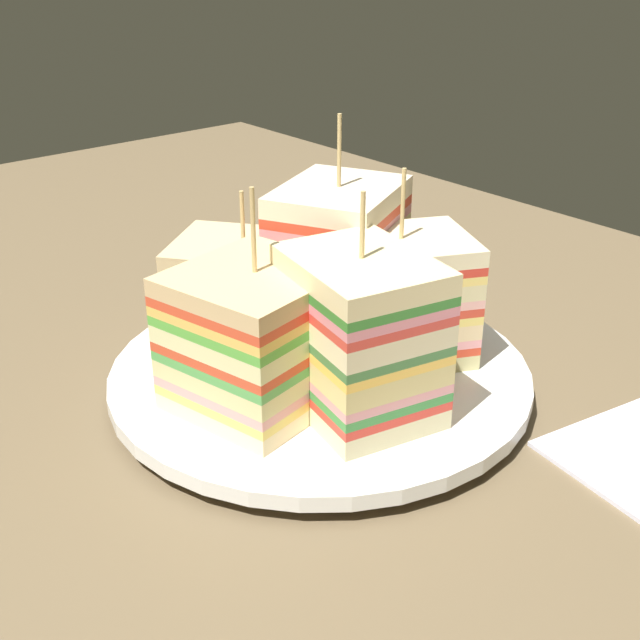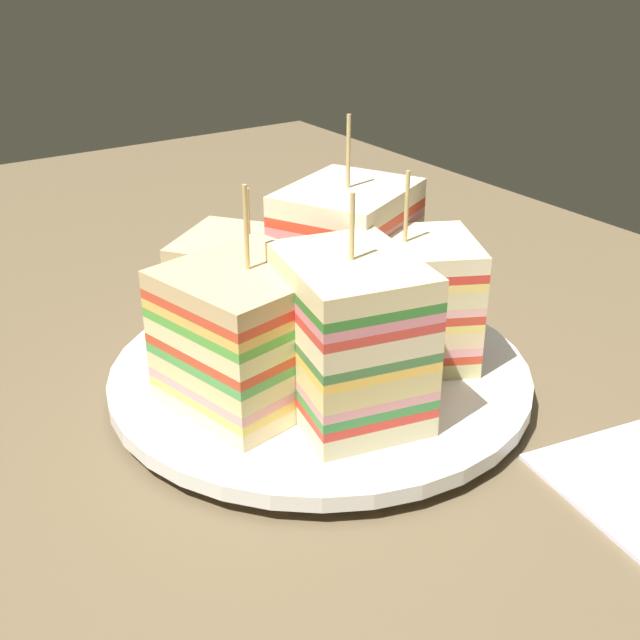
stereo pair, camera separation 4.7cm
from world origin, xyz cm
name	(u,v)px [view 1 (the left image)]	position (x,y,z in cm)	size (l,w,h in cm)	color
ground_plane	(320,404)	(0.00, 0.00, -0.90)	(121.84, 76.06, 1.80)	brown
plate	(320,376)	(0.00, 0.00, 0.95)	(24.08, 24.08, 1.57)	white
sandwich_wedge_0	(247,298)	(-4.41, -1.83, 4.96)	(10.17, 9.81, 9.82)	beige
sandwich_wedge_1	(258,338)	(0.59, -4.74, 5.26)	(8.99, 9.42, 11.77)	beige
sandwich_wedge_2	(359,336)	(4.59, -1.31, 5.79)	(9.16, 7.72, 11.81)	beige
sandwich_wedge_3	(398,298)	(1.63, 4.49, 5.18)	(9.08, 9.93, 11.23)	#CEC684
sandwich_wedge_4	(338,262)	(-2.84, 3.84, 6.21)	(9.28, 10.03, 13.49)	#D8B384
chip_pile	(311,361)	(0.07, -0.76, 2.28)	(6.48, 7.24, 1.51)	#DEBD6A
spoon	(338,277)	(-11.36, 11.47, 0.42)	(5.34, 13.77, 1.00)	silver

